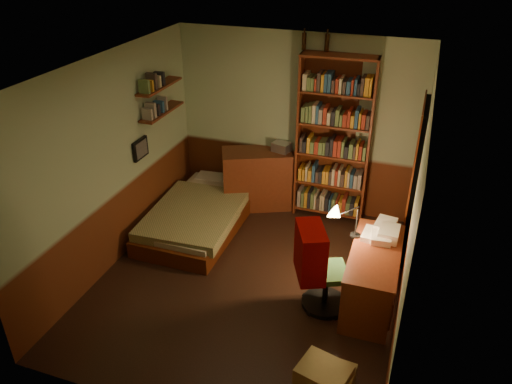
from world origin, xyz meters
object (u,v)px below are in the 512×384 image
(office_chair, at_px, (328,265))
(desk_lamp, at_px, (357,215))
(bed, at_px, (200,207))
(mini_stereo, at_px, (281,147))
(cardboard_box_b, at_px, (335,378))
(bookshelf, at_px, (333,141))
(desk, at_px, (372,277))
(cardboard_box_a, at_px, (323,381))
(dresser, at_px, (257,179))

(office_chair, bearing_deg, desk_lamp, 42.27)
(office_chair, bearing_deg, bed, 127.77)
(mini_stereo, xyz_separation_m, cardboard_box_b, (1.48, -3.13, -0.85))
(bookshelf, relative_size, desk, 1.83)
(mini_stereo, xyz_separation_m, desk, (1.62, -1.79, -0.62))
(mini_stereo, distance_m, cardboard_box_b, 3.56)
(bed, distance_m, cardboard_box_b, 3.24)
(cardboard_box_b, bearing_deg, desk, 83.99)
(bookshelf, distance_m, office_chair, 2.12)
(desk, bearing_deg, bookshelf, 115.75)
(cardboard_box_a, distance_m, cardboard_box_b, 0.15)
(mini_stereo, xyz_separation_m, bookshelf, (0.76, -0.04, 0.22))
(bookshelf, relative_size, office_chair, 2.09)
(desk, bearing_deg, desk_lamp, 138.15)
(desk_lamp, bearing_deg, cardboard_box_b, -76.56)
(desk, bearing_deg, bed, 160.95)
(bookshelf, bearing_deg, cardboard_box_a, -81.37)
(dresser, bearing_deg, bookshelf, -19.83)
(cardboard_box_b, bearing_deg, desk_lamp, 94.57)
(mini_stereo, bearing_deg, dresser, -144.56)
(bed, height_order, bookshelf, bookshelf)
(desk, height_order, cardboard_box_a, desk)
(bed, relative_size, desk_lamp, 3.68)
(dresser, relative_size, cardboard_box_a, 2.25)
(office_chair, xyz_separation_m, cardboard_box_b, (0.33, -1.10, -0.45))
(cardboard_box_a, height_order, cardboard_box_b, cardboard_box_a)
(cardboard_box_a, bearing_deg, bed, 134.95)
(desk, relative_size, office_chair, 1.14)
(desk_lamp, xyz_separation_m, office_chair, (-0.21, -0.48, -0.40))
(desk_lamp, bearing_deg, mini_stereo, 139.93)
(cardboard_box_a, bearing_deg, dresser, 118.96)
(desk, distance_m, office_chair, 0.58)
(bed, xyz_separation_m, bookshelf, (1.66, 0.90, 0.88))
(desk_lamp, bearing_deg, cardboard_box_a, -79.96)
(office_chair, bearing_deg, mini_stereo, 95.15)
(cardboard_box_b, bearing_deg, dresser, 121.12)
(bookshelf, height_order, cardboard_box_a, bookshelf)
(bookshelf, xyz_separation_m, desk_lamp, (0.60, -1.51, -0.21))
(desk, distance_m, cardboard_box_a, 1.48)
(bed, bearing_deg, desk_lamp, -15.06)
(mini_stereo, height_order, desk, mini_stereo)
(mini_stereo, height_order, cardboard_box_b, mini_stereo)
(bed, bearing_deg, office_chair, -27.95)
(bookshelf, bearing_deg, desk_lamp, -71.00)
(desk, bearing_deg, cardboard_box_a, -99.68)
(mini_stereo, bearing_deg, bookshelf, 12.00)
(desk_lamp, relative_size, cardboard_box_b, 1.63)
(desk, bearing_deg, office_chair, -153.35)
(bookshelf, bearing_deg, desk, -66.21)
(office_chair, bearing_deg, dresser, 103.59)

